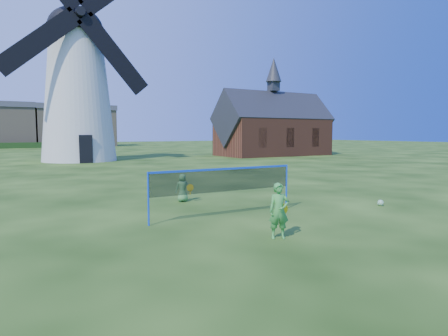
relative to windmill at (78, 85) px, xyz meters
The scene contains 7 objects.
ground 29.15m from the windmill, 90.20° to the right, with size 220.00×220.00×0.00m, color black.
windmill is the anchor object (origin of this frame).
chapel 22.13m from the windmill, ahead, with size 13.61×6.60×11.51m.
badminton_net 28.85m from the windmill, 90.31° to the right, with size 5.05×0.05×1.55m.
player_girl 31.78m from the windmill, 90.43° to the right, with size 0.72×0.52×1.41m.
player_boy 25.99m from the windmill, 90.56° to the right, with size 0.65×0.45×1.08m.
play_ball 30.86m from the windmill, 79.10° to the right, with size 0.22×0.22×0.22m, color green.
Camera 1 is at (-6.00, -10.39, 2.64)m, focal length 30.67 mm.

